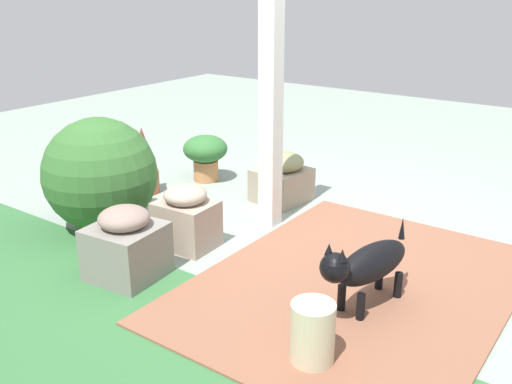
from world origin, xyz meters
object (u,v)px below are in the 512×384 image
Objects in this scene: porch_pillar at (271,99)px; stone_planter_far at (126,245)px; round_shrub at (100,174)px; dog at (367,264)px; ceramic_urn at (312,334)px; terracotta_pot_spiky at (143,162)px; stone_planter_nearest at (282,177)px; stone_planter_mid at (186,218)px; terracotta_pot_broad at (205,153)px.

porch_pillar is 4.14× the size of stone_planter_far.
stone_planter_far is 0.92m from round_shrub.
dog is (-1.45, -0.54, 0.07)m from stone_planter_far.
terracotta_pot_spiky is at bearing -27.13° from ceramic_urn.
stone_planter_nearest is 1.56m from round_shrub.
stone_planter_far is at bearing 89.69° from stone_planter_mid.
stone_planter_nearest is 1.42× the size of ceramic_urn.
porch_pillar reaches higher than round_shrub.
terracotta_pot_broad is at bearing -111.44° from terracotta_pot_spiky.
stone_planter_far is at bearing 78.52° from porch_pillar.
stone_planter_mid is 0.81m from round_shrub.
dog is at bearing 178.51° from stone_planter_mid.
stone_planter_far is 1.46m from ceramic_urn.
round_shrub is (0.77, -0.46, 0.22)m from stone_planter_far.
porch_pillar reaches higher than stone_planter_mid.
stone_planter_mid is 1.39× the size of ceramic_urn.
stone_planter_far is 1.44× the size of ceramic_urn.
stone_planter_mid is 1.45m from dog.
round_shrub is at bearing 38.54° from porch_pillar.
stone_planter_mid is 1.51m from terracotta_pot_broad.
porch_pillar is 1.54m from terracotta_pot_spiky.
dog reaches higher than stone_planter_nearest.
round_shrub reaches higher than terracotta_pot_broad.
stone_planter_mid is at bearing 125.05° from terracotta_pot_broad.
dog is at bearing -177.95° from round_shrub.
terracotta_pot_broad is (1.12, -0.53, -0.74)m from porch_pillar.
porch_pillar is at bearing -177.30° from terracotta_pot_spiky.
porch_pillar reaches higher than terracotta_pot_broad.
stone_planter_far is at bearing 88.45° from stone_planter_nearest.
stone_planter_mid is 0.53× the size of round_shrub.
dog is (-1.45, 0.04, 0.07)m from stone_planter_mid.
porch_pillar is at bearing 113.25° from stone_planter_nearest.
porch_pillar is 1.09m from stone_planter_mid.
dog is 2.18× the size of ceramic_urn.
terracotta_pot_broad is 0.73× the size of terracotta_pot_spiky.
terracotta_pot_spiky is (0.33, -0.76, -0.15)m from round_shrub.
stone_planter_mid reaches higher than ceramic_urn.
stone_planter_nearest is 1.07× the size of terracotta_pot_broad.
stone_planter_mid reaches higher than stone_planter_nearest.
ceramic_urn is at bearing 131.10° from porch_pillar.
stone_planter_nearest is at bearing -154.04° from terracotta_pot_spiky.
stone_planter_nearest is 0.65× the size of dog.
terracotta_pot_broad is 0.64m from terracotta_pot_spiky.
stone_planter_nearest is at bearing -121.92° from round_shrub.
round_shrub is 2.23m from dog.
round_shrub is at bearing -30.75° from stone_planter_far.
round_shrub is 1.37m from terracotta_pot_broad.
stone_planter_mid is at bearing -24.70° from ceramic_urn.
terracotta_pot_spiky reaches higher than ceramic_urn.
stone_planter_mid is at bearing -1.49° from dog.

